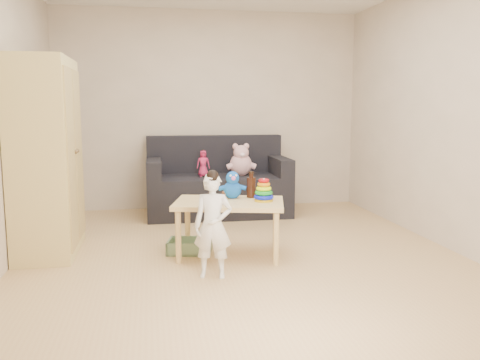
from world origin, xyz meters
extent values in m
plane|color=tan|center=(0.00, 0.00, 0.00)|extent=(4.50, 4.50, 0.00)
plane|color=beige|center=(0.00, 2.25, 1.30)|extent=(4.00, 0.00, 4.00)
plane|color=beige|center=(0.00, -2.25, 1.30)|extent=(4.00, 0.00, 4.00)
plane|color=beige|center=(-2.00, 0.00, 1.30)|extent=(0.00, 4.50, 4.50)
plane|color=beige|center=(2.00, 0.00, 1.30)|extent=(0.00, 4.50, 4.50)
cube|color=#DBC778|center=(-1.74, 0.33, 0.90)|extent=(0.50, 1.00, 1.79)
cube|color=black|center=(0.03, 1.72, 0.25)|extent=(1.77, 0.89, 0.49)
cube|color=#EFD583|center=(-0.11, -0.09, 0.26)|extent=(1.09, 0.83, 0.51)
imported|color=white|center=(-0.33, -0.64, 0.41)|extent=(0.34, 0.27, 0.82)
imported|color=#D3275B|center=(-0.16, 1.66, 0.65)|extent=(0.17, 0.12, 0.32)
cylinder|color=gold|center=(0.20, -0.14, 0.52)|extent=(0.17, 0.17, 0.02)
cylinder|color=silver|center=(0.20, -0.14, 0.62)|extent=(0.02, 0.02, 0.20)
torus|color=#0D1AD0|center=(0.20, -0.14, 0.55)|extent=(0.18, 0.18, 0.04)
torus|color=green|center=(0.20, -0.14, 0.59)|extent=(0.16, 0.16, 0.04)
torus|color=#DDFF0D|center=(0.20, -0.14, 0.63)|extent=(0.14, 0.14, 0.04)
torus|color=orange|center=(0.20, -0.14, 0.66)|extent=(0.12, 0.12, 0.04)
torus|color=#B80A10|center=(0.20, -0.14, 0.70)|extent=(0.10, 0.10, 0.03)
cylinder|color=black|center=(0.12, 0.06, 0.61)|extent=(0.08, 0.08, 0.19)
cylinder|color=black|center=(0.12, 0.06, 0.72)|extent=(0.04, 0.04, 0.05)
cylinder|color=black|center=(0.12, 0.06, 0.75)|extent=(0.05, 0.05, 0.02)
cube|color=yellow|center=(-0.23, 0.09, 0.52)|extent=(0.21, 0.21, 0.02)
camera|label=1|loc=(-0.81, -4.54, 1.36)|focal=38.00mm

